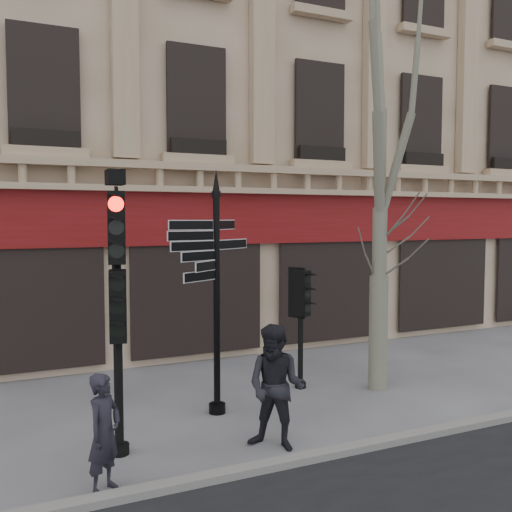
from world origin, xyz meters
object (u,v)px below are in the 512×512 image
(fingerpost, at_px, (216,251))
(traffic_signal_secondary, at_px, (301,306))
(plane_tree, at_px, (382,75))
(traffic_signal_main, at_px, (117,277))
(pedestrian_b, at_px, (276,387))
(pedestrian_a, at_px, (104,433))

(fingerpost, height_order, traffic_signal_secondary, fingerpost)
(plane_tree, bearing_deg, traffic_signal_main, -169.52)
(pedestrian_b, bearing_deg, fingerpost, 143.85)
(traffic_signal_main, distance_m, plane_tree, 6.87)
(traffic_signal_secondary, relative_size, pedestrian_a, 1.58)
(traffic_signal_main, relative_size, plane_tree, 0.47)
(plane_tree, bearing_deg, traffic_signal_secondary, 151.91)
(plane_tree, distance_m, pedestrian_b, 6.75)
(plane_tree, bearing_deg, pedestrian_a, -160.44)
(traffic_signal_secondary, height_order, plane_tree, plane_tree)
(pedestrian_a, relative_size, pedestrian_b, 0.81)
(pedestrian_a, bearing_deg, traffic_signal_main, 24.81)
(pedestrian_b, bearing_deg, pedestrian_a, -127.38)
(traffic_signal_secondary, height_order, pedestrian_b, traffic_signal_secondary)
(plane_tree, relative_size, pedestrian_a, 5.86)
(fingerpost, xyz_separation_m, pedestrian_a, (-2.44, -2.21, -2.23))
(fingerpost, distance_m, pedestrian_b, 2.81)
(traffic_signal_secondary, relative_size, plane_tree, 0.27)
(traffic_signal_main, height_order, plane_tree, plane_tree)
(fingerpost, relative_size, pedestrian_a, 2.83)
(traffic_signal_secondary, distance_m, pedestrian_a, 5.55)
(plane_tree, relative_size, pedestrian_b, 4.74)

